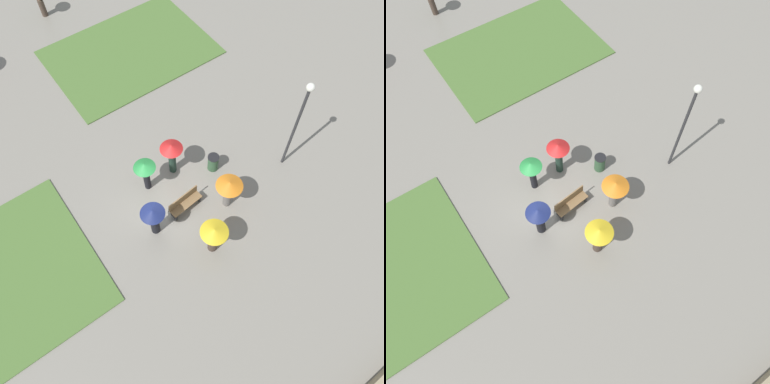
{
  "view_description": "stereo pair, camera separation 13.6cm",
  "coord_description": "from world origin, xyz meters",
  "views": [
    {
      "loc": [
        -3.27,
        -6.91,
        14.74
      ],
      "look_at": [
        1.12,
        -0.85,
        0.89
      ],
      "focal_mm": 35.0,
      "sensor_mm": 36.0,
      "label": 1
    },
    {
      "loc": [
        -3.16,
        -6.99,
        14.74
      ],
      "look_at": [
        1.12,
        -0.85,
        0.89
      ],
      "focal_mm": 35.0,
      "sensor_mm": 36.0,
      "label": 2
    }
  ],
  "objects": [
    {
      "name": "ground_plane",
      "position": [
        0.0,
        0.0,
        0.0
      ],
      "size": [
        90.0,
        90.0,
        0.0
      ],
      "primitive_type": "plane",
      "color": "gray"
    },
    {
      "name": "lawn_patch_far",
      "position": [
        3.81,
        8.79,
        0.03
      ],
      "size": [
        8.78,
        6.31,
        0.06
      ],
      "color": "#4C7033",
      "rests_on": "ground_plane"
    },
    {
      "name": "park_bench",
      "position": [
        0.71,
        -0.89,
        0.46
      ],
      "size": [
        1.58,
        0.57,
        0.9
      ],
      "rotation": [
        0.0,
        0.0,
        0.1
      ],
      "color": "brown",
      "rests_on": "ground_plane"
    },
    {
      "name": "lamp_post",
      "position": [
        5.77,
        -1.62,
        3.15
      ],
      "size": [
        0.32,
        0.32,
        4.99
      ],
      "color": "#2D2D30",
      "rests_on": "ground_plane"
    },
    {
      "name": "trash_bin",
      "position": [
        2.93,
        0.02,
        0.45
      ],
      "size": [
        0.53,
        0.53,
        0.89
      ],
      "color": "#335638",
      "rests_on": "ground_plane"
    },
    {
      "name": "crowd_person_red",
      "position": [
        1.38,
        1.0,
        1.39
      ],
      "size": [
        1.0,
        1.0,
        1.94
      ],
      "rotation": [
        0.0,
        0.0,
        6.01
      ],
      "color": "#1E3328",
      "rests_on": "ground_plane"
    },
    {
      "name": "crowd_person_navy",
      "position": [
        -0.91,
        -1.04,
        1.28
      ],
      "size": [
        1.01,
        1.01,
        1.87
      ],
      "rotation": [
        0.0,
        0.0,
        1.73
      ],
      "color": "black",
      "rests_on": "ground_plane"
    },
    {
      "name": "crowd_person_orange",
      "position": [
        2.3,
        -1.8,
        1.36
      ],
      "size": [
        1.14,
        1.14,
        1.81
      ],
      "rotation": [
        0.0,
        0.0,
        2.7
      ],
      "color": "slate",
      "rests_on": "ground_plane"
    },
    {
      "name": "crowd_person_yellow",
      "position": [
        0.55,
        -3.07,
        1.31
      ],
      "size": [
        1.11,
        1.11,
        1.89
      ],
      "rotation": [
        0.0,
        0.0,
        5.35
      ],
      "color": "#47382D",
      "rests_on": "ground_plane"
    },
    {
      "name": "crowd_person_green",
      "position": [
        -0.03,
        0.93,
        1.38
      ],
      "size": [
        0.95,
        0.95,
        1.85
      ],
      "rotation": [
        0.0,
        0.0,
        5.36
      ],
      "color": "black",
      "rests_on": "ground_plane"
    }
  ]
}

